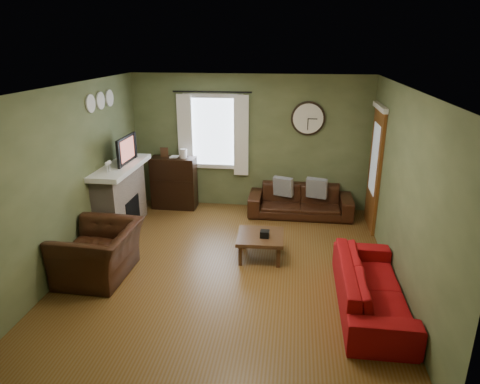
# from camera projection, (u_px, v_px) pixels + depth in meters

# --- Properties ---
(floor) EXTENTS (4.60, 5.20, 0.00)m
(floor) POSITION_uv_depth(u_px,v_px,m) (230.00, 268.00, 6.31)
(floor) COLOR brown
(floor) RESTS_ON ground
(ceiling) EXTENTS (4.60, 5.20, 0.00)m
(ceiling) POSITION_uv_depth(u_px,v_px,m) (228.00, 87.00, 5.45)
(ceiling) COLOR white
(ceiling) RESTS_ON ground
(wall_left) EXTENTS (0.00, 5.20, 2.60)m
(wall_left) POSITION_uv_depth(u_px,v_px,m) (71.00, 178.00, 6.16)
(wall_left) COLOR #57633C
(wall_left) RESTS_ON ground
(wall_right) EXTENTS (0.00, 5.20, 2.60)m
(wall_right) POSITION_uv_depth(u_px,v_px,m) (402.00, 191.00, 5.59)
(wall_right) COLOR #57633C
(wall_right) RESTS_ON ground
(wall_back) EXTENTS (4.60, 0.00, 2.60)m
(wall_back) POSITION_uv_depth(u_px,v_px,m) (250.00, 143.00, 8.31)
(wall_back) COLOR #57633C
(wall_back) RESTS_ON ground
(wall_front) EXTENTS (4.60, 0.00, 2.60)m
(wall_front) POSITION_uv_depth(u_px,v_px,m) (179.00, 284.00, 3.44)
(wall_front) COLOR #57633C
(wall_front) RESTS_ON ground
(fireplace) EXTENTS (0.40, 1.40, 1.10)m
(fireplace) POSITION_uv_depth(u_px,v_px,m) (121.00, 200.00, 7.46)
(fireplace) COLOR #A2907F
(fireplace) RESTS_ON floor
(firebox) EXTENTS (0.04, 0.60, 0.55)m
(firebox) POSITION_uv_depth(u_px,v_px,m) (132.00, 213.00, 7.52)
(firebox) COLOR black
(firebox) RESTS_ON fireplace
(mantel) EXTENTS (0.58, 1.60, 0.08)m
(mantel) POSITION_uv_depth(u_px,v_px,m) (119.00, 167.00, 7.26)
(mantel) COLOR white
(mantel) RESTS_ON fireplace
(tv) EXTENTS (0.08, 0.60, 0.35)m
(tv) POSITION_uv_depth(u_px,v_px,m) (123.00, 153.00, 7.33)
(tv) COLOR black
(tv) RESTS_ON mantel
(tv_screen) EXTENTS (0.02, 0.62, 0.36)m
(tv_screen) POSITION_uv_depth(u_px,v_px,m) (127.00, 150.00, 7.30)
(tv_screen) COLOR #994C3F
(tv_screen) RESTS_ON mantel
(medallion_left) EXTENTS (0.28, 0.28, 0.03)m
(medallion_left) POSITION_uv_depth(u_px,v_px,m) (91.00, 104.00, 6.59)
(medallion_left) COLOR white
(medallion_left) RESTS_ON wall_left
(medallion_mid) EXTENTS (0.28, 0.28, 0.03)m
(medallion_mid) POSITION_uv_depth(u_px,v_px,m) (100.00, 101.00, 6.92)
(medallion_mid) COLOR white
(medallion_mid) RESTS_ON wall_left
(medallion_right) EXTENTS (0.28, 0.28, 0.03)m
(medallion_right) POSITION_uv_depth(u_px,v_px,m) (109.00, 98.00, 7.24)
(medallion_right) COLOR white
(medallion_right) RESTS_ON wall_left
(window_pane) EXTENTS (1.00, 0.02, 1.30)m
(window_pane) POSITION_uv_depth(u_px,v_px,m) (214.00, 132.00, 8.31)
(window_pane) COLOR silver
(window_pane) RESTS_ON wall_back
(curtain_rod) EXTENTS (0.03, 0.03, 1.50)m
(curtain_rod) POSITION_uv_depth(u_px,v_px,m) (212.00, 92.00, 7.96)
(curtain_rod) COLOR black
(curtain_rod) RESTS_ON wall_back
(curtain_left) EXTENTS (0.28, 0.04, 1.55)m
(curtain_left) POSITION_uv_depth(u_px,v_px,m) (185.00, 135.00, 8.30)
(curtain_left) COLOR white
(curtain_left) RESTS_ON wall_back
(curtain_right) EXTENTS (0.28, 0.04, 1.55)m
(curtain_right) POSITION_uv_depth(u_px,v_px,m) (241.00, 136.00, 8.16)
(curtain_right) COLOR white
(curtain_right) RESTS_ON wall_back
(wall_clock) EXTENTS (0.64, 0.06, 0.64)m
(wall_clock) POSITION_uv_depth(u_px,v_px,m) (308.00, 119.00, 7.96)
(wall_clock) COLOR white
(wall_clock) RESTS_ON wall_back
(door) EXTENTS (0.05, 0.90, 2.10)m
(door) POSITION_uv_depth(u_px,v_px,m) (375.00, 170.00, 7.41)
(door) COLOR brown
(door) RESTS_ON floor
(bookshelf) EXTENTS (0.87, 0.37, 1.03)m
(bookshelf) POSITION_uv_depth(u_px,v_px,m) (174.00, 183.00, 8.45)
(bookshelf) COLOR black
(bookshelf) RESTS_ON floor
(book) EXTENTS (0.16, 0.22, 0.02)m
(book) POSITION_uv_depth(u_px,v_px,m) (171.00, 161.00, 8.33)
(book) COLOR #412917
(book) RESTS_ON bookshelf
(sofa_brown) EXTENTS (1.95, 0.76, 0.57)m
(sofa_brown) POSITION_uv_depth(u_px,v_px,m) (300.00, 201.00, 8.14)
(sofa_brown) COLOR black
(sofa_brown) RESTS_ON floor
(pillow_left) EXTENTS (0.40, 0.21, 0.38)m
(pillow_left) POSITION_uv_depth(u_px,v_px,m) (317.00, 188.00, 8.04)
(pillow_left) COLOR gray
(pillow_left) RESTS_ON sofa_brown
(pillow_right) EXTENTS (0.39, 0.23, 0.37)m
(pillow_right) POSITION_uv_depth(u_px,v_px,m) (283.00, 187.00, 8.13)
(pillow_right) COLOR gray
(pillow_right) RESTS_ON sofa_brown
(sofa_red) EXTENTS (0.78, 2.00, 0.58)m
(sofa_red) POSITION_uv_depth(u_px,v_px,m) (371.00, 287.00, 5.28)
(sofa_red) COLOR maroon
(sofa_red) RESTS_ON floor
(armchair) EXTENTS (1.01, 1.15, 0.73)m
(armchair) POSITION_uv_depth(u_px,v_px,m) (99.00, 252.00, 5.97)
(armchair) COLOR black
(armchair) RESTS_ON floor
(coffee_table) EXTENTS (0.72, 0.72, 0.37)m
(coffee_table) POSITION_uv_depth(u_px,v_px,m) (260.00, 246.00, 6.56)
(coffee_table) COLOR #412917
(coffee_table) RESTS_ON floor
(tissue_box) EXTENTS (0.14, 0.14, 0.10)m
(tissue_box) POSITION_uv_depth(u_px,v_px,m) (265.00, 235.00, 6.42)
(tissue_box) COLOR black
(tissue_box) RESTS_ON coffee_table
(wine_glass_a) EXTENTS (0.07, 0.07, 0.19)m
(wine_glass_a) POSITION_uv_depth(u_px,v_px,m) (107.00, 168.00, 6.74)
(wine_glass_a) COLOR white
(wine_glass_a) RESTS_ON mantel
(wine_glass_b) EXTENTS (0.07, 0.07, 0.19)m
(wine_glass_b) POSITION_uv_depth(u_px,v_px,m) (110.00, 166.00, 6.83)
(wine_glass_b) COLOR white
(wine_glass_b) RESTS_ON mantel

